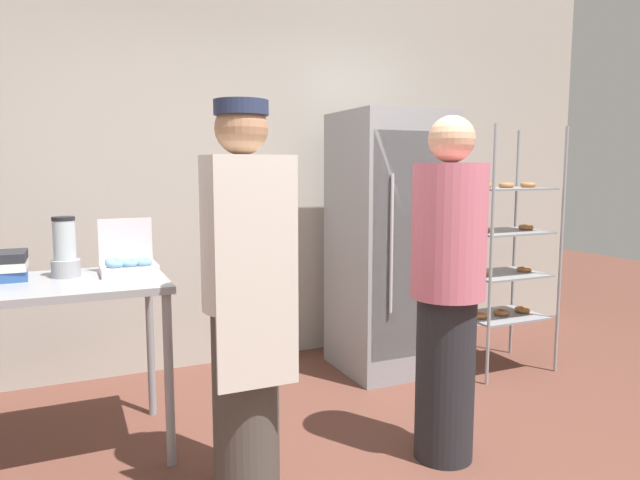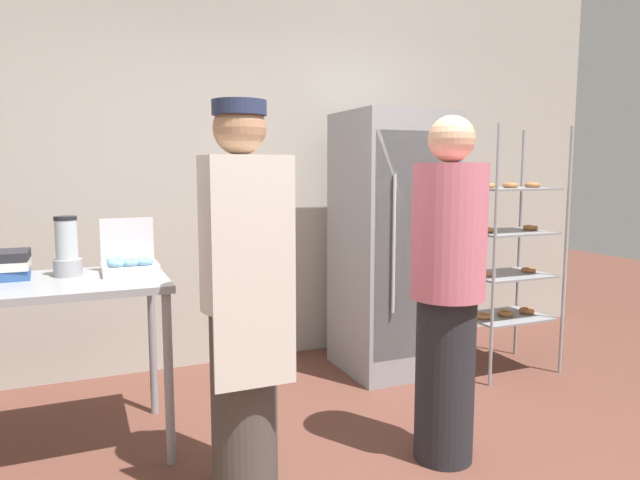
{
  "view_description": "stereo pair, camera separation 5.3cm",
  "coord_description": "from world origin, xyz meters",
  "px_view_note": "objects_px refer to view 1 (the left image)",
  "views": [
    {
      "loc": [
        -1.19,
        -1.83,
        1.42
      ],
      "look_at": [
        -0.02,
        0.78,
        1.07
      ],
      "focal_mm": 32.0,
      "sensor_mm": 36.0,
      "label": 1
    },
    {
      "loc": [
        -1.14,
        -1.85,
        1.42
      ],
      "look_at": [
        -0.02,
        0.78,
        1.07
      ],
      "focal_mm": 32.0,
      "sensor_mm": 36.0,
      "label": 2
    }
  ],
  "objects_px": {
    "person_customer": "(447,289)",
    "refrigerator": "(389,243)",
    "donut_box": "(128,264)",
    "blender_pitcher": "(65,250)",
    "baking_rack": "(504,252)",
    "person_baker": "(245,294)"
  },
  "relations": [
    {
      "from": "donut_box",
      "to": "person_baker",
      "type": "distance_m",
      "value": 0.84
    },
    {
      "from": "refrigerator",
      "to": "person_baker",
      "type": "xyz_separation_m",
      "value": [
        -1.39,
        -1.12,
        -0.02
      ]
    },
    {
      "from": "donut_box",
      "to": "person_customer",
      "type": "bearing_deg",
      "value": -31.97
    },
    {
      "from": "donut_box",
      "to": "blender_pitcher",
      "type": "height_order",
      "value": "blender_pitcher"
    },
    {
      "from": "baking_rack",
      "to": "blender_pitcher",
      "type": "bearing_deg",
      "value": 179.89
    },
    {
      "from": "person_baker",
      "to": "blender_pitcher",
      "type": "bearing_deg",
      "value": 131.68
    },
    {
      "from": "refrigerator",
      "to": "person_baker",
      "type": "relative_size",
      "value": 1.06
    },
    {
      "from": "refrigerator",
      "to": "blender_pitcher",
      "type": "distance_m",
      "value": 2.12
    },
    {
      "from": "baking_rack",
      "to": "donut_box",
      "type": "distance_m",
      "value": 2.53
    },
    {
      "from": "baking_rack",
      "to": "blender_pitcher",
      "type": "distance_m",
      "value": 2.83
    },
    {
      "from": "baking_rack",
      "to": "person_baker",
      "type": "xyz_separation_m",
      "value": [
        -2.13,
        -0.78,
        0.05
      ]
    },
    {
      "from": "blender_pitcher",
      "to": "person_customer",
      "type": "bearing_deg",
      "value": -28.38
    },
    {
      "from": "person_baker",
      "to": "person_customer",
      "type": "xyz_separation_m",
      "value": [
        0.97,
        -0.12,
        -0.03
      ]
    },
    {
      "from": "blender_pitcher",
      "to": "person_baker",
      "type": "distance_m",
      "value": 1.06
    },
    {
      "from": "donut_box",
      "to": "person_baker",
      "type": "bearing_deg",
      "value": -61.43
    },
    {
      "from": "refrigerator",
      "to": "person_baker",
      "type": "bearing_deg",
      "value": -141.28
    },
    {
      "from": "refrigerator",
      "to": "blender_pitcher",
      "type": "xyz_separation_m",
      "value": [
        -2.09,
        -0.33,
        0.11
      ]
    },
    {
      "from": "person_customer",
      "to": "refrigerator",
      "type": "bearing_deg",
      "value": 71.31
    },
    {
      "from": "baking_rack",
      "to": "person_customer",
      "type": "distance_m",
      "value": 1.46
    },
    {
      "from": "baking_rack",
      "to": "person_customer",
      "type": "height_order",
      "value": "baking_rack"
    },
    {
      "from": "refrigerator",
      "to": "donut_box",
      "type": "bearing_deg",
      "value": -168.13
    },
    {
      "from": "refrigerator",
      "to": "baking_rack",
      "type": "distance_m",
      "value": 0.81
    }
  ]
}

